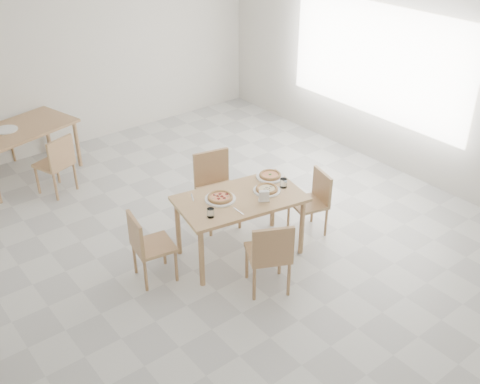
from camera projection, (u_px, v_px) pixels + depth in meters
room at (376, 61)px, 8.01m from camera, size 7.28×7.00×7.00m
main_table at (240, 204)px, 6.23m from camera, size 1.51×1.03×0.75m
chair_south at (270, 253)px, 5.72m from camera, size 0.58×0.58×0.87m
chair_north at (215, 184)px, 6.89m from camera, size 0.55×0.55×0.93m
chair_west at (146, 243)px, 5.91m from camera, size 0.47×0.47×0.82m
chair_east at (314, 198)px, 6.74m from camera, size 0.48×0.48×0.79m
plate_margherita at (270, 177)px, 6.58m from camera, size 0.33×0.33×0.02m
plate_mushroom at (267, 190)px, 6.30m from camera, size 0.31×0.31×0.02m
plate_pepperoni at (220, 199)px, 6.14m from camera, size 0.34×0.34×0.02m
pizza_margherita at (270, 175)px, 6.57m from camera, size 0.31×0.31×0.03m
pizza_mushroom at (267, 189)px, 6.29m from camera, size 0.32×0.32×0.03m
pizza_pepperoni at (220, 197)px, 6.13m from camera, size 0.34×0.34×0.03m
tumbler_a at (211, 213)px, 5.82m from camera, size 0.08×0.08×0.10m
tumbler_b at (283, 183)px, 6.36m from camera, size 0.08×0.08×0.11m
napkin_holder at (264, 197)px, 6.07m from camera, size 0.13×0.11×0.13m
fork_a at (239, 211)px, 5.93m from camera, size 0.02×0.18×0.01m
fork_b at (192, 198)px, 6.18m from camera, size 0.08×0.16×0.01m
second_table at (19, 134)px, 7.85m from camera, size 1.66×1.21×0.75m
chair_back_s at (57, 161)px, 7.52m from camera, size 0.53×0.53×0.84m
plate_empty at (6, 130)px, 7.75m from camera, size 0.31×0.31×0.02m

